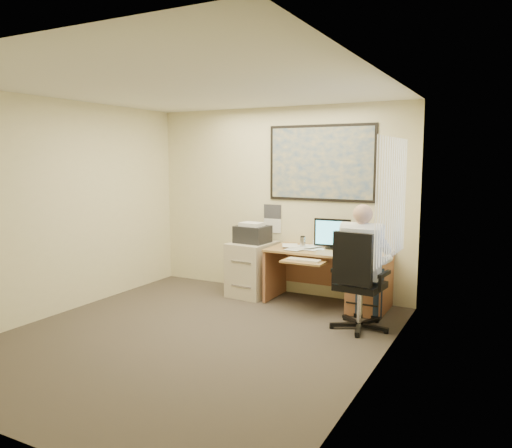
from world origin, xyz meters
The scene contains 8 objects.
room_shell centered at (0.00, 0.00, 1.35)m, with size 4.00×4.50×2.70m.
desk centered at (1.22, 1.90, 0.45)m, with size 1.60×0.97×1.15m.
world_map centered at (0.65, 2.23, 1.90)m, with size 1.56×0.03×1.06m, color #1E4C93.
wall_calendar centered at (-0.10, 2.24, 1.08)m, with size 0.28×0.01×0.42m, color white.
window_blinds centered at (1.97, 0.80, 1.55)m, with size 0.06×1.40×1.30m, color beige, non-canonical shape.
filing_cabinet centered at (-0.23, 1.86, 0.46)m, with size 0.60×0.70×1.06m.
office_chair centered at (1.56, 1.11, 0.34)m, with size 0.75×0.75×1.16m.
person centered at (1.55, 1.19, 0.72)m, with size 0.60×0.86×1.45m, color white, non-canonical shape.
Camera 1 is at (3.09, -4.36, 1.95)m, focal length 35.00 mm.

